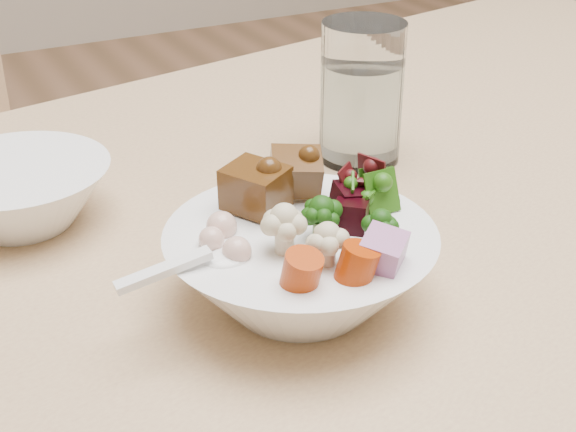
{
  "coord_description": "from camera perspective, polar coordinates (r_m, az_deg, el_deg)",
  "views": [
    {
      "loc": [
        -0.6,
        -0.56,
        1.04
      ],
      "look_at": [
        -0.37,
        -0.13,
        0.78
      ],
      "focal_mm": 50.0,
      "sensor_mm": 36.0,
      "label": 1
    }
  ],
  "objects": [
    {
      "name": "food_bowl",
      "position": [
        0.56,
        0.96,
        -3.18
      ],
      "size": [
        0.19,
        0.19,
        0.1
      ],
      "color": "white",
      "rests_on": "dining_table"
    },
    {
      "name": "dining_table",
      "position": [
        0.76,
        7.52,
        -3.48
      ],
      "size": [
        1.66,
        1.14,
        0.71
      ],
      "rotation": [
        0.0,
        0.0,
        0.2
      ],
      "color": "tan",
      "rests_on": "ground"
    },
    {
      "name": "water_glass",
      "position": [
        0.78,
        5.23,
        8.33
      ],
      "size": [
        0.08,
        0.08,
        0.14
      ],
      "color": "silver",
      "rests_on": "dining_table"
    },
    {
      "name": "side_bowl",
      "position": [
        0.7,
        -18.54,
        1.42
      ],
      "size": [
        0.15,
        0.15,
        0.05
      ],
      "primitive_type": null,
      "color": "white",
      "rests_on": "dining_table"
    },
    {
      "name": "soup_spoon",
      "position": [
        0.52,
        -5.49,
        -3.32
      ],
      "size": [
        0.09,
        0.03,
        0.02
      ],
      "rotation": [
        0.0,
        0.0,
        -0.03
      ],
      "color": "white",
      "rests_on": "food_bowl"
    }
  ]
}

